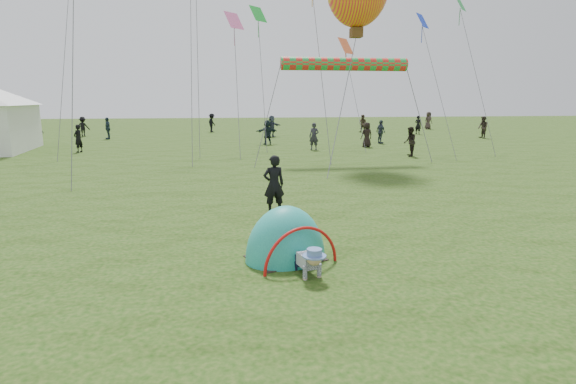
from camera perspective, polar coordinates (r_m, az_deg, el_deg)
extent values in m
plane|color=#0D3607|center=(7.53, 5.94, -12.36)|extent=(140.00, 140.00, 0.00)
ellipsoid|color=teal|center=(8.89, -0.33, -8.42)|extent=(2.01, 1.85, 2.10)
imported|color=black|center=(12.09, -1.80, 0.94)|extent=(0.64, 0.47, 1.60)
imported|color=black|center=(29.10, -25.09, 6.18)|extent=(0.58, 0.69, 1.62)
imported|color=#413227|center=(42.81, 9.50, 8.56)|extent=(1.01, 1.00, 1.65)
imported|color=black|center=(34.88, -29.39, 6.55)|extent=(1.01, 0.92, 1.65)
imported|color=#362A28|center=(49.27, 17.39, 8.66)|extent=(0.99, 0.77, 1.78)
imported|color=#2F374A|center=(37.21, -2.06, 8.34)|extent=(1.59, 1.44, 1.76)
imported|color=black|center=(41.83, 16.19, 8.19)|extent=(0.67, 0.71, 1.64)
imported|color=black|center=(25.34, 15.22, 6.19)|extent=(0.82, 0.93, 1.60)
imported|color=#323B4B|center=(32.34, 11.69, 7.50)|extent=(0.63, 1.03, 1.63)
imported|color=black|center=(43.54, -9.64, 8.66)|extent=(1.02, 1.28, 1.73)
imported|color=black|center=(29.78, 9.97, 7.18)|extent=(0.87, 0.66, 1.60)
imported|color=#18252C|center=(31.06, -2.65, 7.59)|extent=(1.62, 0.93, 1.67)
imported|color=#272630|center=(27.72, 3.32, 7.07)|extent=(0.72, 0.64, 1.65)
imported|color=#302822|center=(39.18, 23.51, 7.54)|extent=(0.67, 0.86, 1.73)
imported|color=#233541|center=(37.90, -21.93, 7.51)|extent=(0.79, 1.06, 1.68)
imported|color=black|center=(41.33, -24.59, 7.56)|extent=(1.11, 0.70, 1.64)
cylinder|color=red|center=(23.15, 7.20, 15.81)|extent=(6.33, 0.64, 0.64)
plane|color=green|center=(31.62, -3.82, 21.63)|extent=(1.25, 1.25, 1.02)
plane|color=#1735D2|center=(28.98, 16.72, 20.11)|extent=(1.04, 1.04, 0.85)
plane|color=pink|center=(28.51, -6.87, 20.81)|extent=(1.22, 1.22, 0.99)
plane|color=#E25A2B|center=(31.34, 7.34, 17.93)|extent=(1.27, 1.27, 1.04)
plane|color=green|center=(31.55, 21.06, 21.42)|extent=(1.07, 1.07, 0.88)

